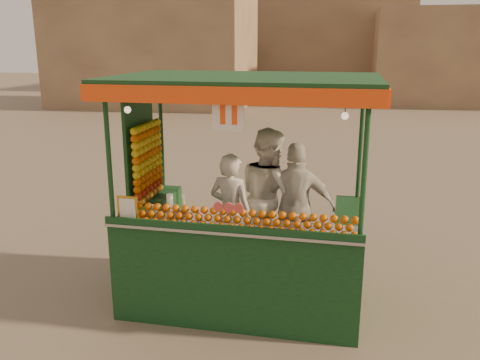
% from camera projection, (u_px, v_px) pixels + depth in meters
% --- Properties ---
extents(ground, '(90.00, 90.00, 0.00)m').
position_uv_depth(ground, '(255.00, 294.00, 6.77)').
color(ground, '#6D624E').
rests_on(ground, ground).
extents(building_left, '(10.00, 6.00, 6.00)m').
position_uv_depth(building_left, '(154.00, 47.00, 26.64)').
color(building_left, '#A0805B').
rests_on(building_left, ground).
extents(building_right, '(9.00, 6.00, 5.00)m').
position_uv_depth(building_right, '(460.00, 57.00, 27.40)').
color(building_right, '#A0805B').
rests_on(building_right, ground).
extents(building_center, '(14.00, 7.00, 7.00)m').
position_uv_depth(building_center, '(304.00, 39.00, 34.57)').
color(building_center, '#A0805B').
rests_on(building_center, ground).
extents(juice_cart, '(3.17, 2.05, 2.88)m').
position_uv_depth(juice_cart, '(237.00, 234.00, 6.32)').
color(juice_cart, '#0D3219').
rests_on(juice_cart, ground).
extents(vendor_left, '(0.65, 0.51, 1.58)m').
position_uv_depth(vendor_left, '(231.00, 213.00, 6.53)').
color(vendor_left, beige).
rests_on(vendor_left, ground).
extents(vendor_middle, '(1.10, 1.15, 1.86)m').
position_uv_depth(vendor_middle, '(269.00, 197.00, 6.73)').
color(vendor_middle, white).
rests_on(vendor_middle, ground).
extents(vendor_right, '(1.04, 0.51, 1.71)m').
position_uv_depth(vendor_right, '(296.00, 207.00, 6.54)').
color(vendor_right, beige).
rests_on(vendor_right, ground).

